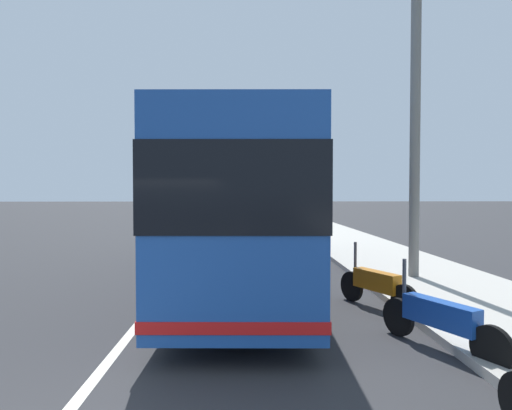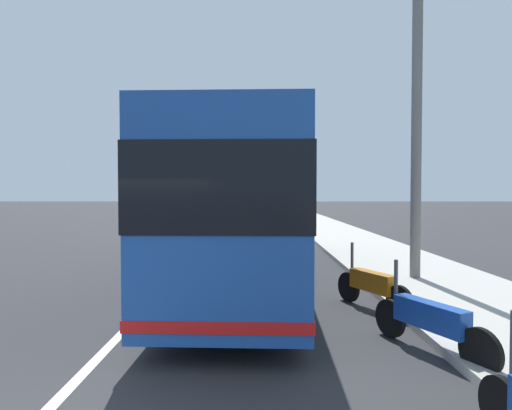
{
  "view_description": "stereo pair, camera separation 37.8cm",
  "coord_description": "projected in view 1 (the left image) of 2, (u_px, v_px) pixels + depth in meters",
  "views": [
    {
      "loc": [
        -2.71,
        -1.83,
        2.29
      ],
      "look_at": [
        8.72,
        -2.17,
        1.96
      ],
      "focal_mm": 30.41,
      "sensor_mm": 36.0,
      "label": 1
    },
    {
      "loc": [
        -2.72,
        -2.2,
        2.29
      ],
      "look_at": [
        8.72,
        -2.17,
        1.96
      ],
      "focal_mm": 30.41,
      "sensor_mm": 36.0,
      "label": 2
    }
  ],
  "objects": [
    {
      "name": "sidewalk_curb",
      "position": [
        402.0,
        267.0,
        12.91
      ],
      "size": [
        110.0,
        3.6,
        0.14
      ],
      "primitive_type": "cube",
      "color": "#B2ADA3",
      "rests_on": "ground"
    },
    {
      "name": "motorcycle_nearest_curb",
      "position": [
        376.0,
        285.0,
        8.51
      ],
      "size": [
        1.88,
        1.0,
        1.26
      ],
      "rotation": [
        0.0,
        0.0,
        0.47
      ],
      "color": "black",
      "rests_on": "ground"
    },
    {
      "name": "motorcycle_angled",
      "position": [
        439.0,
        319.0,
        6.22
      ],
      "size": [
        2.02,
        1.02,
        1.25
      ],
      "rotation": [
        0.0,
        0.0,
        0.44
      ],
      "color": "black",
      "rests_on": "ground"
    },
    {
      "name": "lane_divider_line",
      "position": [
        181.0,
        271.0,
        12.71
      ],
      "size": [
        110.0,
        0.16,
        0.01
      ],
      "primitive_type": "cube",
      "color": "silver",
      "rests_on": "ground"
    },
    {
      "name": "car_ahead_same_lane",
      "position": [
        197.0,
        213.0,
        34.03
      ],
      "size": [
        4.12,
        1.93,
        1.42
      ],
      "rotation": [
        0.0,
        0.0,
        3.13
      ],
      "color": "black",
      "rests_on": "ground"
    },
    {
      "name": "car_far_distant",
      "position": [
        248.0,
        209.0,
        42.47
      ],
      "size": [
        4.02,
        2.02,
        1.48
      ],
      "rotation": [
        0.0,
        0.0,
        -0.03
      ],
      "color": "gold",
      "rests_on": "ground"
    },
    {
      "name": "utility_pole",
      "position": [
        415.0,
        127.0,
        11.04
      ],
      "size": [
        0.26,
        0.26,
        7.91
      ],
      "primitive_type": "cylinder",
      "color": "slate",
      "rests_on": "ground"
    },
    {
      "name": "coach_bus",
      "position": [
        246.0,
        204.0,
        11.56
      ],
      "size": [
        12.55,
        2.88,
        3.56
      ],
      "rotation": [
        0.0,
        0.0,
        -0.03
      ],
      "color": "#1E4C9E",
      "rests_on": "ground"
    },
    {
      "name": "car_behind_bus",
      "position": [
        202.0,
        208.0,
        43.17
      ],
      "size": [
        4.71,
        2.04,
        1.51
      ],
      "rotation": [
        0.0,
        0.0,
        3.18
      ],
      "color": "black",
      "rests_on": "ground"
    }
  ]
}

